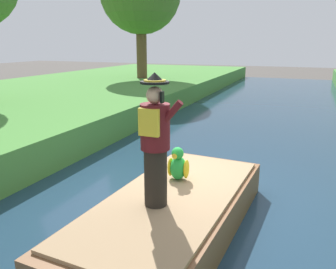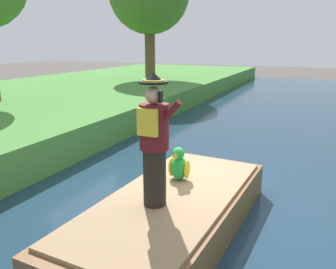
# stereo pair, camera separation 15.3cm
# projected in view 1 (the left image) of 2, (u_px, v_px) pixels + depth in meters

# --- Properties ---
(ground_plane) EXTENTS (80.00, 80.00, 0.00)m
(ground_plane) POSITION_uv_depth(u_px,v_px,m) (195.00, 205.00, 6.37)
(ground_plane) COLOR #4C4742
(canal_water) EXTENTS (6.70, 48.00, 0.10)m
(canal_water) POSITION_uv_depth(u_px,v_px,m) (196.00, 203.00, 6.36)
(canal_water) COLOR #1E384C
(canal_water) RESTS_ON ground
(boat) EXTENTS (2.03, 4.29, 0.61)m
(boat) POSITION_uv_depth(u_px,v_px,m) (172.00, 214.00, 5.21)
(boat) COLOR brown
(boat) RESTS_ON canal_water
(person_pirate) EXTENTS (0.61, 0.42, 1.85)m
(person_pirate) POSITION_uv_depth(u_px,v_px,m) (155.00, 142.00, 4.61)
(person_pirate) COLOR black
(person_pirate) RESTS_ON boat
(parrot_plush) EXTENTS (0.36, 0.35, 0.57)m
(parrot_plush) POSITION_uv_depth(u_px,v_px,m) (178.00, 166.00, 5.67)
(parrot_plush) COLOR green
(parrot_plush) RESTS_ON boat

